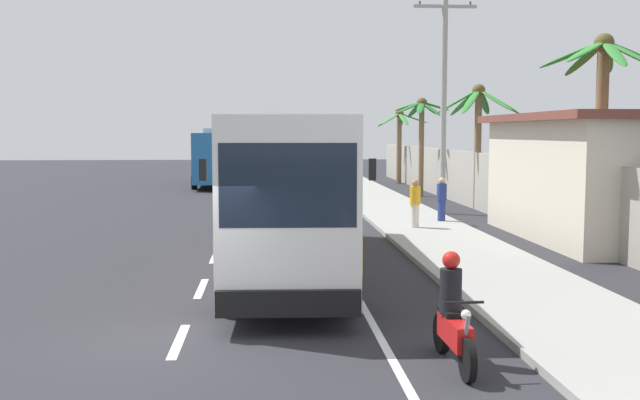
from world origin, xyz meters
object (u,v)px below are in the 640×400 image
at_px(palm_nearest, 399,132).
at_px(utility_pole_mid, 444,85).
at_px(coach_bus_far_lane, 216,156).
at_px(motorcycle_beside_bus, 453,320).
at_px(palm_second, 602,98).
at_px(pedestrian_midwalk, 442,198).
at_px(palm_fourth, 421,122).
at_px(pedestrian_near_kerb, 415,202).
at_px(coach_bus_foreground, 290,186).
at_px(palm_third, 478,119).

bearing_deg(palm_nearest, utility_pole_mid, -94.47).
relative_size(coach_bus_far_lane, utility_pole_mid, 1.13).
relative_size(motorcycle_beside_bus, palm_second, 0.32).
bearing_deg(utility_pole_mid, pedestrian_midwalk, -103.80).
height_order(palm_nearest, palm_fourth, palm_fourth).
bearing_deg(pedestrian_near_kerb, coach_bus_foreground, -33.14).
distance_m(coach_bus_far_lane, palm_fourth, 14.71).
height_order(motorcycle_beside_bus, palm_fourth, palm_fourth).
xyz_separation_m(coach_bus_foreground, palm_fourth, (7.48, 20.12, 1.84)).
relative_size(coach_bus_far_lane, palm_fourth, 2.22).
bearing_deg(palm_second, coach_bus_far_lane, 115.57).
bearing_deg(palm_fourth, coach_bus_far_lane, 141.02).
xyz_separation_m(coach_bus_far_lane, palm_nearest, (11.90, 0.55, 1.54)).
height_order(pedestrian_near_kerb, palm_fourth, palm_fourth).
bearing_deg(utility_pole_mid, palm_fourth, 84.25).
distance_m(motorcycle_beside_bus, pedestrian_near_kerb, 14.48).
xyz_separation_m(pedestrian_near_kerb, palm_second, (4.53, -4.04, 3.33)).
bearing_deg(coach_bus_far_lane, palm_fourth, -38.98).
bearing_deg(coach_bus_foreground, pedestrian_near_kerb, 55.85).
distance_m(motorcycle_beside_bus, palm_fourth, 28.57).
distance_m(motorcycle_beside_bus, palm_third, 22.60).
height_order(coach_bus_foreground, palm_third, palm_third).
relative_size(utility_pole_mid, palm_second, 1.66).
xyz_separation_m(utility_pole_mid, palm_nearest, (1.40, 17.96, -1.89)).
relative_size(coach_bus_foreground, coach_bus_far_lane, 1.09).
xyz_separation_m(pedestrian_midwalk, palm_fourth, (1.71, 11.82, 2.91)).
xyz_separation_m(motorcycle_beside_bus, utility_pole_mid, (4.54, 19.63, 4.64)).
distance_m(utility_pole_mid, palm_nearest, 18.12).
bearing_deg(pedestrian_midwalk, utility_pole_mid, 159.96).
height_order(pedestrian_midwalk, palm_fourth, palm_fourth).
relative_size(pedestrian_midwalk, palm_second, 0.26).
relative_size(coach_bus_foreground, motorcycle_beside_bus, 6.40).
distance_m(coach_bus_foreground, palm_third, 16.24).
height_order(coach_bus_foreground, pedestrian_near_kerb, coach_bus_foreground).
xyz_separation_m(coach_bus_foreground, palm_second, (8.97, 2.50, 2.28)).
xyz_separation_m(palm_second, palm_third, (-0.36, 11.14, -0.39)).
relative_size(motorcycle_beside_bus, utility_pole_mid, 0.19).
height_order(coach_bus_far_lane, palm_nearest, palm_nearest).
distance_m(coach_bus_far_lane, palm_nearest, 12.01).
height_order(motorcycle_beside_bus, pedestrian_near_kerb, pedestrian_near_kerb).
distance_m(pedestrian_near_kerb, utility_pole_mid, 7.21).
distance_m(motorcycle_beside_bus, pedestrian_midwalk, 16.47).
xyz_separation_m(utility_pole_mid, palm_fourth, (0.83, 8.25, -1.43)).
height_order(pedestrian_midwalk, utility_pole_mid, utility_pole_mid).
bearing_deg(coach_bus_far_lane, pedestrian_midwalk, -65.37).
relative_size(pedestrian_midwalk, palm_fourth, 0.31).
bearing_deg(motorcycle_beside_bus, pedestrian_midwalk, 77.13).
xyz_separation_m(coach_bus_foreground, motorcycle_beside_bus, (2.11, -7.75, -1.37)).
bearing_deg(palm_fourth, pedestrian_near_kerb, -102.64).
xyz_separation_m(coach_bus_far_lane, motorcycle_beside_bus, (5.95, -37.04, -1.21)).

